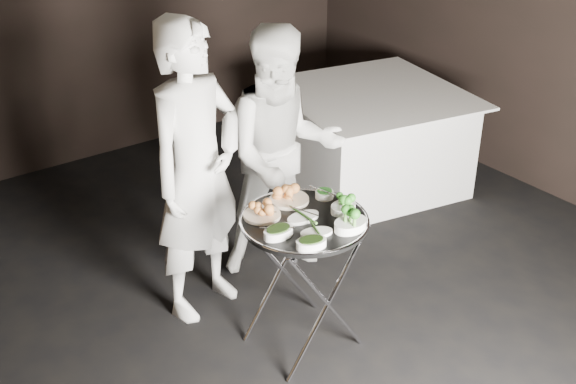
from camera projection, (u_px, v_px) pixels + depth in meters
tray_stand at (304, 277)px, 4.09m from camera, size 0.57×0.48×0.83m
serving_tray at (304, 221)px, 3.92m from camera, size 0.71×0.71×0.04m
potato_plate_a at (262, 211)px, 3.92m from camera, size 0.21×0.21×0.08m
potato_plate_b at (289, 196)px, 4.07m from camera, size 0.22×0.22×0.08m
greens_bowl at (324, 193)px, 4.12m from camera, size 0.11×0.11×0.06m
asparagus_plate_a at (303, 216)px, 3.91m from camera, size 0.20×0.11×0.04m
asparagus_plate_b at (316, 232)px, 3.77m from camera, size 0.20×0.15×0.04m
spinach_bowl_a at (278, 231)px, 3.74m from camera, size 0.17×0.11×0.07m
spinach_bowl_b at (311, 242)px, 3.65m from camera, size 0.18×0.15×0.07m
broccoli_bowl_a at (343, 206)px, 3.98m from camera, size 0.18×0.14×0.07m
broccoli_bowl_b at (350, 223)px, 3.81m from camera, size 0.20×0.14×0.08m
serving_utensils at (299, 206)px, 3.95m from camera, size 0.58×0.42×0.01m
waiter_left at (197, 173)px, 4.22m from camera, size 0.77×0.61×1.86m
waiter_right at (283, 154)px, 4.65m from camera, size 1.00×0.90×1.69m
dining_table at (369, 138)px, 5.96m from camera, size 1.41×1.41×0.80m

